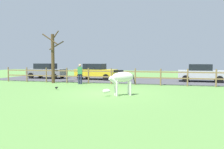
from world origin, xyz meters
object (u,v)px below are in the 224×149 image
Objects in this scene: parked_car_grey at (46,71)px; visitor_near_fence at (80,73)px; bare_tree at (53,57)px; parked_car_silver at (201,73)px; parked_car_yellow at (96,71)px; crow_on_grass at (56,88)px; zebra at (121,79)px.

parked_car_grey is 2.47× the size of visitor_near_fence.
bare_tree is 13.05m from parked_car_silver.
visitor_near_fence is (5.59, -4.24, 0.06)m from parked_car_grey.
parked_car_silver is 0.99× the size of parked_car_yellow.
crow_on_grass is 0.05× the size of parked_car_silver.
bare_tree reaches higher than crow_on_grass.
zebra is 1.03× the size of visitor_near_fence.
parked_car_silver is at bearing 61.07° from zebra.
visitor_near_fence is at bearing 87.69° from crow_on_grass.
visitor_near_fence is at bearing -156.37° from parked_car_silver.
zebra is 6.86m from visitor_near_fence.
parked_car_yellow is at bearing 89.35° from crow_on_grass.
visitor_near_fence reaches higher than crow_on_grass.
crow_on_grass is at bearing 163.29° from zebra.
parked_car_yellow is at bearing 90.81° from visitor_near_fence.
parked_car_silver is (12.34, 4.03, -1.40)m from bare_tree.
visitor_near_fence reaches higher than parked_car_grey.
bare_tree is 5.20m from parked_car_grey.
parked_car_grey is (-3.03, 3.99, -1.40)m from bare_tree.
zebra is at bearing -63.28° from parked_car_yellow.
crow_on_grass is 9.62m from parked_car_grey.
parked_car_grey reaches higher than crow_on_grass.
parked_car_grey is at bearing 127.20° from bare_tree.
bare_tree is 4.85m from parked_car_yellow.
crow_on_grass is 12.73m from parked_car_silver.
parked_car_silver is at bearing 38.68° from crow_on_grass.
visitor_near_fence reaches higher than parked_car_silver.
parked_car_silver is (9.92, 7.94, 0.72)m from crow_on_grass.
visitor_near_fence reaches higher than parked_car_yellow.
parked_car_yellow is at bearing -179.32° from parked_car_silver.
parked_car_silver is (5.18, 9.36, -0.08)m from zebra.
bare_tree is 2.67× the size of zebra.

